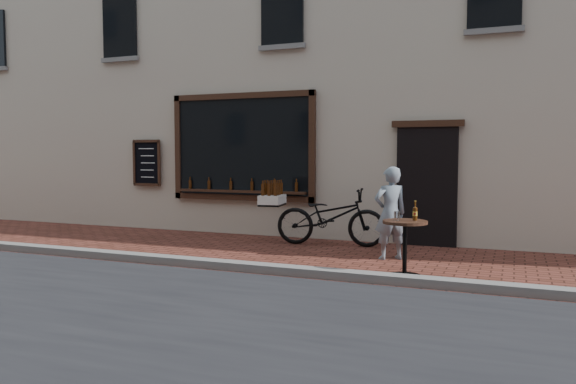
% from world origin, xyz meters
% --- Properties ---
extents(ground, '(90.00, 90.00, 0.00)m').
position_xyz_m(ground, '(0.00, 0.00, 0.00)').
color(ground, '#52251A').
rests_on(ground, ground).
extents(kerb, '(90.00, 0.25, 0.12)m').
position_xyz_m(kerb, '(0.00, 0.20, 0.06)').
color(kerb, slate).
rests_on(kerb, ground).
extents(shop_building, '(28.00, 6.20, 10.00)m').
position_xyz_m(shop_building, '(0.00, 6.50, 5.00)').
color(shop_building, '#C2B599').
rests_on(shop_building, ground).
extents(cargo_bicycle, '(2.42, 0.97, 1.15)m').
position_xyz_m(cargo_bicycle, '(0.21, 2.81, 0.55)').
color(cargo_bicycle, black).
rests_on(cargo_bicycle, ground).
extents(bistro_table, '(0.62, 0.62, 1.06)m').
position_xyz_m(bistro_table, '(2.03, 0.65, 0.56)').
color(bistro_table, black).
rests_on(bistro_table, ground).
extents(pedestrian, '(0.66, 0.61, 1.51)m').
position_xyz_m(pedestrian, '(1.56, 1.89, 0.75)').
color(pedestrian, slate).
rests_on(pedestrian, ground).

